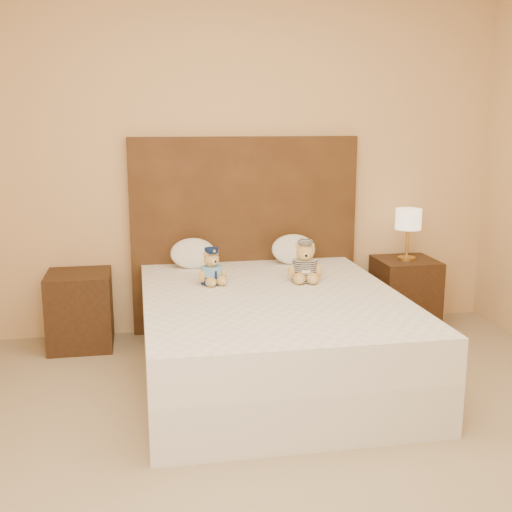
{
  "coord_description": "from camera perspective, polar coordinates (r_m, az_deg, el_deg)",
  "views": [
    {
      "loc": [
        -0.81,
        -2.61,
        1.63
      ],
      "look_at": [
        -0.06,
        1.45,
        0.74
      ],
      "focal_mm": 45.0,
      "sensor_mm": 36.0,
      "label": 1
    }
  ],
  "objects": [
    {
      "name": "lamp",
      "position": [
        5.11,
        13.38,
        2.98
      ],
      "size": [
        0.2,
        0.2,
        0.4
      ],
      "color": "gold",
      "rests_on": "nightstand_right"
    },
    {
      "name": "teddy_prisoner",
      "position": [
        4.34,
        4.37,
        -0.49
      ],
      "size": [
        0.28,
        0.27,
        0.28
      ],
      "primitive_type": null,
      "rotation": [
        0.0,
        0.0,
        -0.15
      ],
      "color": "tan",
      "rests_on": "bed"
    },
    {
      "name": "ground",
      "position": [
        3.19,
        6.1,
        -18.77
      ],
      "size": [
        4.0,
        4.5,
        0.0
      ],
      "primitive_type": "cube",
      "color": "tan",
      "rests_on": "ground"
    },
    {
      "name": "headboard",
      "position": [
        4.97,
        -0.98,
        1.9
      ],
      "size": [
        1.75,
        0.08,
        1.5
      ],
      "primitive_type": "cube",
      "color": "#503218",
      "rests_on": "ground"
    },
    {
      "name": "teddy_police",
      "position": [
        4.27,
        -3.97,
        -0.92
      ],
      "size": [
        0.26,
        0.26,
        0.24
      ],
      "primitive_type": null,
      "rotation": [
        0.0,
        0.0,
        0.32
      ],
      "color": "tan",
      "rests_on": "bed"
    },
    {
      "name": "room_walls",
      "position": [
        3.18,
        4.43,
        15.24
      ],
      "size": [
        4.04,
        4.52,
        2.72
      ],
      "color": "#DEB179",
      "rests_on": "ground"
    },
    {
      "name": "bed",
      "position": [
        4.13,
        1.41,
        -7.07
      ],
      "size": [
        1.6,
        2.0,
        0.55
      ],
      "color": "white",
      "rests_on": "ground"
    },
    {
      "name": "nightstand_right",
      "position": [
        5.23,
        13.08,
        -3.23
      ],
      "size": [
        0.45,
        0.45,
        0.55
      ],
      "primitive_type": "cube",
      "color": "#372211",
      "rests_on": "ground"
    },
    {
      "name": "pillow_right",
      "position": [
        4.88,
        3.36,
        0.73
      ],
      "size": [
        0.34,
        0.22,
        0.24
      ],
      "primitive_type": "ellipsoid",
      "color": "white",
      "rests_on": "bed"
    },
    {
      "name": "nightstand_left",
      "position": [
        4.83,
        -15.37,
        -4.65
      ],
      "size": [
        0.45,
        0.45,
        0.55
      ],
      "primitive_type": "cube",
      "color": "#372211",
      "rests_on": "ground"
    },
    {
      "name": "pillow_left",
      "position": [
        4.76,
        -5.62,
        0.37
      ],
      "size": [
        0.33,
        0.22,
        0.23
      ],
      "primitive_type": "ellipsoid",
      "color": "white",
      "rests_on": "bed"
    }
  ]
}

